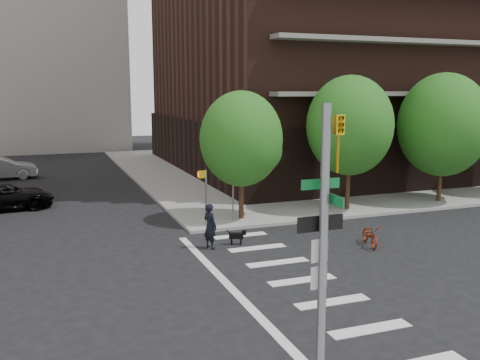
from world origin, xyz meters
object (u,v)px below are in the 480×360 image
parked_car_silver (1,168)px  dog_walker (210,226)px  scooter (370,235)px  traffic_signal (323,298)px  parked_car_black (4,197)px

parked_car_silver → dog_walker: dog_walker is taller
parked_car_silver → scooter: 28.00m
traffic_signal → dog_walker: traffic_signal is taller
parked_car_black → parked_car_silver: bearing=-1.0°
parked_car_silver → scooter: parked_car_silver is taller
scooter → dog_walker: 6.61m
scooter → dog_walker: dog_walker is taller
parked_car_silver → dog_walker: bearing=-162.8°
traffic_signal → scooter: size_ratio=3.50×
scooter → dog_walker: size_ratio=0.92×
parked_car_black → scooter: size_ratio=2.99×
parked_car_black → scooter: parked_car_black is taller
traffic_signal → parked_car_silver: (-7.36, 33.61, -1.88)m
scooter → parked_car_silver: bearing=138.9°
parked_car_black → dog_walker: dog_walker is taller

